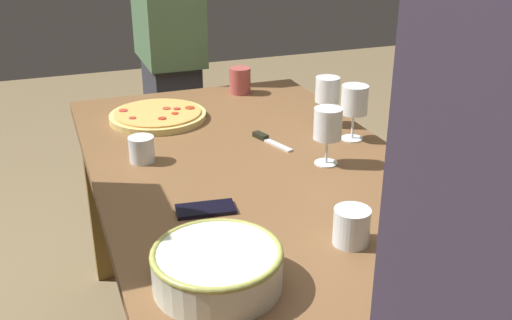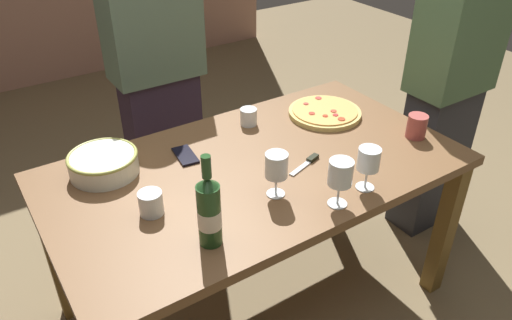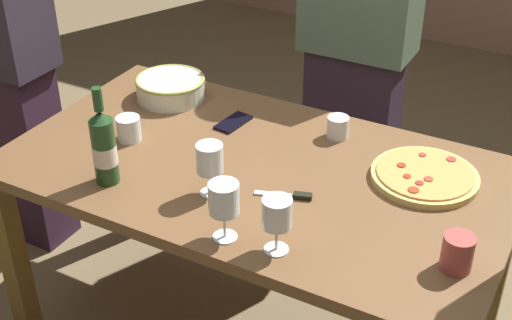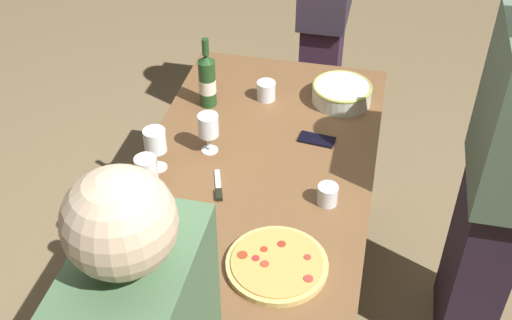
# 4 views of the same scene
# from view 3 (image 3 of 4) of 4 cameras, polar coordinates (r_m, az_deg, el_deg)

# --- Properties ---
(dining_table) EXTENTS (1.60, 0.90, 0.75)m
(dining_table) POSITION_cam_3_polar(r_m,az_deg,el_deg) (2.29, -0.00, -2.45)
(dining_table) COLOR brown
(dining_table) RESTS_ON ground
(pizza) EXTENTS (0.33, 0.33, 0.03)m
(pizza) POSITION_cam_3_polar(r_m,az_deg,el_deg) (2.23, 13.49, -1.26)
(pizza) COLOR #D5BC69
(pizza) RESTS_ON dining_table
(serving_bowl) EXTENTS (0.26, 0.26, 0.08)m
(serving_bowl) POSITION_cam_3_polar(r_m,az_deg,el_deg) (2.65, -6.93, 5.88)
(serving_bowl) COLOR silver
(serving_bowl) RESTS_ON dining_table
(wine_bottle) EXTENTS (0.07, 0.07, 0.32)m
(wine_bottle) POSITION_cam_3_polar(r_m,az_deg,el_deg) (2.15, -12.20, 1.06)
(wine_bottle) COLOR #20461F
(wine_bottle) RESTS_ON dining_table
(wine_glass_near_pizza) EXTENTS (0.08, 0.08, 0.17)m
(wine_glass_near_pizza) POSITION_cam_3_polar(r_m,az_deg,el_deg) (2.05, -3.77, 0.03)
(wine_glass_near_pizza) COLOR white
(wine_glass_near_pizza) RESTS_ON dining_table
(wine_glass_by_bottle) EXTENTS (0.08, 0.08, 0.16)m
(wine_glass_by_bottle) POSITION_cam_3_polar(r_m,az_deg,el_deg) (1.83, 1.70, -4.41)
(wine_glass_by_bottle) COLOR white
(wine_glass_by_bottle) RESTS_ON dining_table
(wine_glass_far_left) EXTENTS (0.08, 0.08, 0.18)m
(wine_glass_far_left) POSITION_cam_3_polar(r_m,az_deg,el_deg) (1.87, -2.61, -3.22)
(wine_glass_far_left) COLOR white
(wine_glass_far_left) RESTS_ON dining_table
(cup_amber) EXTENTS (0.08, 0.08, 0.08)m
(cup_amber) POSITION_cam_3_polar(r_m,az_deg,el_deg) (2.40, -10.26, 2.52)
(cup_amber) COLOR white
(cup_amber) RESTS_ON dining_table
(cup_ceramic) EXTENTS (0.07, 0.07, 0.08)m
(cup_ceramic) POSITION_cam_3_polar(r_m,az_deg,el_deg) (2.40, 6.63, 2.66)
(cup_ceramic) COLOR white
(cup_ceramic) RESTS_ON dining_table
(cup_spare) EXTENTS (0.08, 0.08, 0.10)m
(cup_spare) POSITION_cam_3_polar(r_m,az_deg,el_deg) (1.88, 15.98, -7.21)
(cup_spare) COLOR #AE4C48
(cup_spare) RESTS_ON dining_table
(cell_phone) EXTENTS (0.09, 0.15, 0.01)m
(cell_phone) POSITION_cam_3_polar(r_m,az_deg,el_deg) (2.48, -1.84, 3.06)
(cell_phone) COLOR black
(cell_phone) RESTS_ON dining_table
(pizza_knife) EXTENTS (0.17, 0.07, 0.02)m
(pizza_knife) POSITION_cam_3_polar(r_m,az_deg,el_deg) (2.10, 2.86, -2.89)
(pizza_knife) COLOR silver
(pizza_knife) RESTS_ON dining_table
(person_guest_left) EXTENTS (0.40, 0.24, 1.64)m
(person_guest_left) POSITION_cam_3_polar(r_m,az_deg,el_deg) (2.95, -19.83, 7.70)
(person_guest_left) COLOR #351E34
(person_guest_left) RESTS_ON ground
(person_guest_right) EXTENTS (0.45, 0.24, 1.64)m
(person_guest_right) POSITION_cam_3_polar(r_m,az_deg,el_deg) (2.94, 8.21, 9.11)
(person_guest_right) COLOR #291C2C
(person_guest_right) RESTS_ON ground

